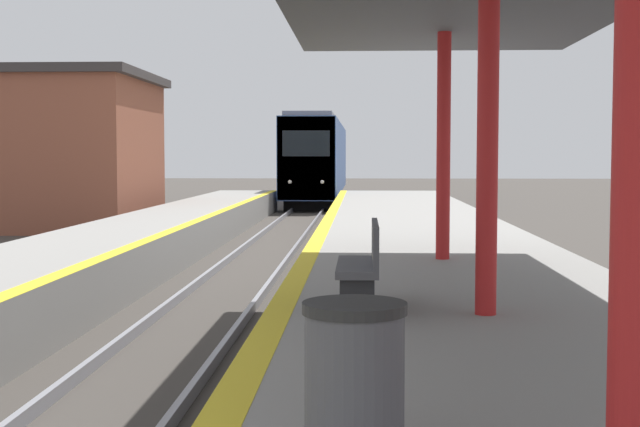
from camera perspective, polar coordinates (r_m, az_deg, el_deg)
The scene contains 3 objects.
train at distance 51.80m, azimuth -0.06°, elevation 3.46°, with size 2.66×24.01×4.63m.
trash_bin at distance 4.87m, azimuth 2.22°, elevation -10.63°, with size 0.57×0.57×0.85m.
bench at distance 9.61m, azimuth 2.81°, elevation -3.18°, with size 0.44×1.51×0.92m.
Camera 1 is at (2.53, -1.97, 2.58)m, focal length 50.00 mm.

